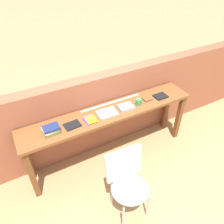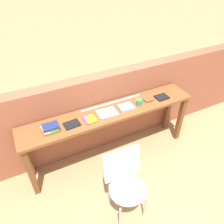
% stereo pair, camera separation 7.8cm
% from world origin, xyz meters
% --- Properties ---
extents(ground_plane, '(40.00, 40.00, 0.00)m').
position_xyz_m(ground_plane, '(0.00, 0.00, 0.00)').
color(ground_plane, tan).
extents(brick_wall_back, '(6.00, 0.20, 1.27)m').
position_xyz_m(brick_wall_back, '(0.00, 0.64, 0.63)').
color(brick_wall_back, '#935138').
rests_on(brick_wall_back, ground).
extents(sideboard, '(2.50, 0.44, 0.88)m').
position_xyz_m(sideboard, '(0.00, 0.30, 0.74)').
color(sideboard, brown).
rests_on(sideboard, ground).
extents(chair_white_moulded, '(0.47, 0.48, 0.89)m').
position_xyz_m(chair_white_moulded, '(-0.22, -0.55, 0.53)').
color(chair_white_moulded, white).
rests_on(chair_white_moulded, ground).
extents(book_stack_leftmost, '(0.21, 0.17, 0.09)m').
position_xyz_m(book_stack_leftmost, '(-0.82, 0.27, 0.92)').
color(book_stack_leftmost, olive).
rests_on(book_stack_leftmost, sideboard).
extents(magazine_cycling, '(0.21, 0.16, 0.02)m').
position_xyz_m(magazine_cycling, '(-0.56, 0.26, 0.89)').
color(magazine_cycling, black).
rests_on(magazine_cycling, sideboard).
extents(pamphlet_pile_colourful, '(0.16, 0.20, 0.01)m').
position_xyz_m(pamphlet_pile_colourful, '(-0.32, 0.26, 0.89)').
color(pamphlet_pile_colourful, '#E5334C').
rests_on(pamphlet_pile_colourful, sideboard).
extents(book_open_centre, '(0.27, 0.21, 0.02)m').
position_xyz_m(book_open_centre, '(-0.06, 0.28, 0.89)').
color(book_open_centre, '#9E9EA3').
rests_on(book_open_centre, sideboard).
extents(book_grey_hardcover, '(0.22, 0.17, 0.04)m').
position_xyz_m(book_grey_hardcover, '(0.22, 0.26, 0.90)').
color(book_grey_hardcover, '#9E9EA3').
rests_on(book_grey_hardcover, sideboard).
extents(mug, '(0.11, 0.08, 0.09)m').
position_xyz_m(mug, '(0.43, 0.25, 0.92)').
color(mug, '#338C4C').
rests_on(mug, sideboard).
extents(leather_journal_brown, '(0.13, 0.11, 0.02)m').
position_xyz_m(leather_journal_brown, '(0.61, 0.29, 0.89)').
color(leather_journal_brown, brown).
rests_on(leather_journal_brown, sideboard).
extents(book_repair_rightmost, '(0.19, 0.15, 0.02)m').
position_xyz_m(book_repair_rightmost, '(0.83, 0.26, 0.89)').
color(book_repair_rightmost, black).
rests_on(book_repair_rightmost, sideboard).
extents(ruler_metal_back_edge, '(0.93, 0.03, 0.00)m').
position_xyz_m(ruler_metal_back_edge, '(0.10, 0.47, 0.88)').
color(ruler_metal_back_edge, silver).
rests_on(ruler_metal_back_edge, sideboard).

